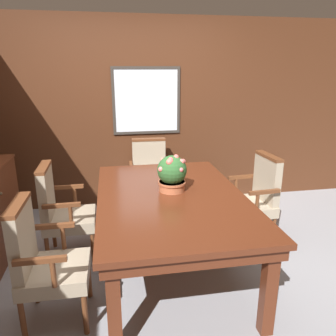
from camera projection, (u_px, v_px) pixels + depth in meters
The scene contains 8 objects.
ground_plane at pixel (155, 275), 3.00m from camera, with size 14.00×14.00×0.00m, color #93969E.
wall_back at pixel (135, 115), 4.30m from camera, with size 7.20×0.08×2.45m.
dining_table at pixel (171, 204), 2.89m from camera, with size 1.27×1.93×0.76m.
chair_left_near at pixel (43, 260), 2.34m from camera, with size 0.48×0.52×0.96m.
chair_left_far at pixel (61, 210), 3.17m from camera, with size 0.49×0.52×0.96m.
chair_head_far at pixel (150, 175), 4.20m from camera, with size 0.53×0.49×0.96m.
chair_right_far at pixel (255, 196), 3.50m from camera, with size 0.51×0.54×0.96m.
potted_plant at pixel (172, 173), 2.91m from camera, with size 0.26×0.26×0.34m.
Camera 1 is at (-0.33, -2.56, 1.83)m, focal length 35.00 mm.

